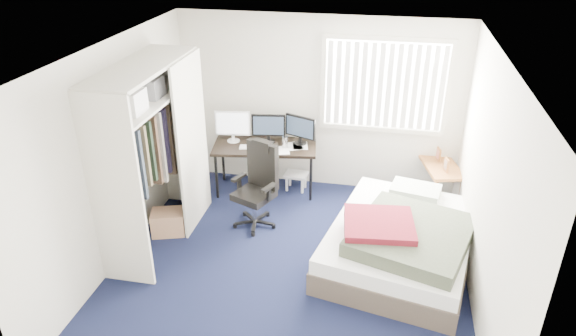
{
  "coord_description": "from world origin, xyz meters",
  "views": [
    {
      "loc": [
        0.94,
        -4.73,
        3.73
      ],
      "look_at": [
        -0.09,
        0.4,
        1.07
      ],
      "focal_mm": 32.0,
      "sensor_mm": 36.0,
      "label": 1
    }
  ],
  "objects_px": {
    "desk": "(265,142)",
    "bed": "(401,240)",
    "nightstand": "(440,169)",
    "office_chair": "(257,193)"
  },
  "relations": [
    {
      "from": "office_chair",
      "to": "bed",
      "type": "xyz_separation_m",
      "value": [
        1.84,
        -0.48,
        -0.15
      ]
    },
    {
      "from": "nightstand",
      "to": "bed",
      "type": "xyz_separation_m",
      "value": [
        -0.5,
        -1.49,
        -0.24
      ]
    },
    {
      "from": "desk",
      "to": "office_chair",
      "type": "height_order",
      "value": "desk"
    },
    {
      "from": "desk",
      "to": "office_chair",
      "type": "relative_size",
      "value": 1.35
    },
    {
      "from": "nightstand",
      "to": "office_chair",
      "type": "bearing_deg",
      "value": -156.81
    },
    {
      "from": "nightstand",
      "to": "bed",
      "type": "height_order",
      "value": "nightstand"
    },
    {
      "from": "desk",
      "to": "bed",
      "type": "xyz_separation_m",
      "value": [
        1.96,
        -1.39,
        -0.46
      ]
    },
    {
      "from": "nightstand",
      "to": "bed",
      "type": "relative_size",
      "value": 0.4
    },
    {
      "from": "desk",
      "to": "bed",
      "type": "distance_m",
      "value": 2.44
    },
    {
      "from": "office_chair",
      "to": "desk",
      "type": "bearing_deg",
      "value": 97.06
    }
  ]
}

